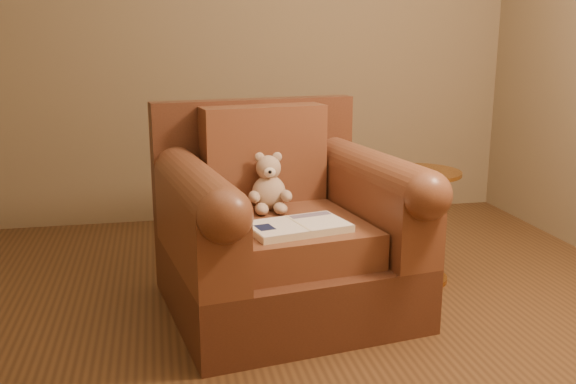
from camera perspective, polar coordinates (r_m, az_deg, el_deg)
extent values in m
plane|color=#55371D|center=(2.90, 0.60, -12.82)|extent=(4.00, 4.00, 0.00)
cube|color=#806D4E|center=(4.57, -4.85, 14.37)|extent=(4.00, 0.02, 2.70)
cube|color=#502B1A|center=(3.14, -0.20, -7.69)|extent=(1.23, 1.19, 0.30)
cube|color=#502B1A|center=(3.42, -2.93, 2.65)|extent=(1.09, 0.28, 0.67)
cube|color=brown|center=(3.01, 0.16, -3.91)|extent=(0.74, 0.85, 0.16)
cube|color=brown|center=(3.27, -2.18, 3.41)|extent=(0.65, 0.27, 0.49)
cube|color=brown|center=(2.86, -8.00, -3.04)|extent=(0.36, 0.95, 0.35)
cube|color=brown|center=(3.16, 7.54, -1.43)|extent=(0.36, 0.95, 0.35)
cylinder|color=brown|center=(2.82, -8.12, 0.34)|extent=(0.36, 0.95, 0.22)
cylinder|color=brown|center=(3.12, 7.64, 1.65)|extent=(0.36, 0.95, 0.22)
ellipsoid|color=tan|center=(3.14, -1.71, -0.08)|extent=(0.17, 0.15, 0.18)
sphere|color=tan|center=(3.13, -1.75, 2.16)|extent=(0.12, 0.12, 0.12)
ellipsoid|color=tan|center=(3.12, -2.55, 3.09)|extent=(0.05, 0.03, 0.05)
ellipsoid|color=tan|center=(3.13, -0.98, 3.13)|extent=(0.05, 0.03, 0.05)
ellipsoid|color=beige|center=(3.07, -1.64, 1.75)|extent=(0.06, 0.04, 0.05)
sphere|color=black|center=(3.05, -1.60, 1.79)|extent=(0.02, 0.02, 0.02)
ellipsoid|color=tan|center=(3.07, -3.02, -0.43)|extent=(0.06, 0.11, 0.06)
ellipsoid|color=tan|center=(3.08, -0.16, -0.34)|extent=(0.06, 0.11, 0.06)
ellipsoid|color=tan|center=(3.05, -2.36, -1.52)|extent=(0.07, 0.11, 0.06)
ellipsoid|color=tan|center=(3.06, -0.68, -1.46)|extent=(0.07, 0.11, 0.06)
cube|color=beige|center=(2.81, 0.87, -3.13)|extent=(0.48, 0.35, 0.03)
cube|color=white|center=(2.76, -1.15, -3.07)|extent=(0.26, 0.30, 0.00)
cube|color=white|center=(2.85, 2.82, -2.55)|extent=(0.26, 0.30, 0.00)
cube|color=beige|center=(2.81, 0.87, -2.79)|extent=(0.07, 0.25, 0.00)
cube|color=#0F1638|center=(2.75, -2.08, -3.15)|extent=(0.09, 0.10, 0.00)
cube|color=slate|center=(2.93, 1.99, -2.05)|extent=(0.20, 0.10, 0.00)
cylinder|color=#C47F36|center=(3.60, 11.18, -7.44)|extent=(0.35, 0.35, 0.03)
cylinder|color=#C47F36|center=(3.51, 11.40, -3.01)|extent=(0.03, 0.03, 0.56)
cylinder|color=#C47F36|center=(3.43, 11.63, 1.70)|extent=(0.43, 0.43, 0.02)
cylinder|color=#C47F36|center=(3.44, 11.62, 1.47)|extent=(0.03, 0.03, 0.02)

